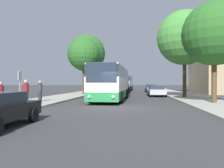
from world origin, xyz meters
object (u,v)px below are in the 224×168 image
at_px(bus_front, 111,83).
at_px(tree_right_mid, 214,34).
at_px(pedestrian_waiting_far, 26,93).
at_px(tree_right_near, 185,38).
at_px(bus_middle, 120,83).
at_px(bus_rear, 125,83).
at_px(tree_left_near, 87,53).
at_px(pedestrian_walking_back, 0,97).
at_px(parked_car_right_far, 151,88).
at_px(bus_stop_sign, 20,84).
at_px(parked_car_right_near, 156,91).
at_px(tree_left_far, 84,54).
at_px(pedestrian_waiting_near, 40,91).

relative_size(bus_front, tree_right_mid, 1.32).
distance_m(pedestrian_waiting_far, tree_right_near, 17.65).
distance_m(bus_middle, tree_right_mid, 18.68).
height_order(bus_rear, tree_right_mid, tree_right_mid).
bearing_deg(tree_left_near, pedestrian_waiting_far, -88.09).
height_order(bus_middle, tree_right_mid, tree_right_mid).
bearing_deg(pedestrian_walking_back, bus_rear, 2.54).
height_order(parked_car_right_far, tree_right_near, tree_right_near).
distance_m(bus_stop_sign, tree_right_mid, 14.91).
bearing_deg(parked_car_right_near, pedestrian_walking_back, 58.88).
xyz_separation_m(pedestrian_walking_back, tree_left_far, (-0.12, 19.09, 4.74)).
bearing_deg(bus_front, tree_right_mid, -18.05).
height_order(parked_car_right_far, pedestrian_waiting_far, pedestrian_waiting_far).
relative_size(bus_rear, parked_car_right_near, 2.79).
distance_m(bus_front, pedestrian_walking_back, 11.10).
distance_m(bus_rear, parked_car_right_far, 8.70).
height_order(bus_middle, parked_car_right_far, bus_middle).
xyz_separation_m(parked_car_right_near, bus_stop_sign, (-10.28, -13.67, 0.92)).
bearing_deg(bus_stop_sign, bus_front, 52.05).
xyz_separation_m(parked_car_right_far, tree_right_mid, (3.45, -22.19, 4.78)).
xyz_separation_m(pedestrian_waiting_near, tree_right_mid, (13.98, 0.54, 4.50)).
xyz_separation_m(bus_middle, bus_rear, (0.13, 13.09, 0.00)).
bearing_deg(bus_front, tree_left_far, 119.65).
height_order(pedestrian_waiting_near, tree_right_mid, tree_right_mid).
relative_size(tree_left_far, tree_right_mid, 1.00).
xyz_separation_m(bus_middle, tree_right_near, (7.78, -9.31, 4.91)).
bearing_deg(bus_middle, bus_front, -90.23).
distance_m(parked_car_right_far, bus_stop_sign, 28.09).
distance_m(bus_middle, tree_left_near, 7.05).
bearing_deg(parked_car_right_near, bus_middle, -53.26).
xyz_separation_m(bus_stop_sign, tree_right_mid, (13.86, 3.89, 3.88)).
relative_size(parked_car_right_far, tree_right_near, 0.49).
bearing_deg(pedestrian_waiting_near, parked_car_right_far, 164.05).
height_order(pedestrian_waiting_far, tree_left_near, tree_left_near).
bearing_deg(pedestrian_walking_back, tree_right_near, -31.85).
bearing_deg(bus_rear, bus_middle, -88.85).
bearing_deg(pedestrian_waiting_near, bus_middle, 170.94).
xyz_separation_m(pedestrian_waiting_near, tree_right_near, (13.20, 7.39, 5.61)).
bearing_deg(tree_right_near, parked_car_right_near, 133.70).
xyz_separation_m(pedestrian_walking_back, tree_left_near, (-0.65, 23.17, 5.41)).
relative_size(pedestrian_waiting_far, tree_left_far, 0.22).
relative_size(bus_stop_sign, tree_left_far, 0.30).
distance_m(parked_car_right_far, pedestrian_waiting_far, 28.29).
height_order(pedestrian_walking_back, tree_left_near, tree_left_near).
bearing_deg(tree_left_far, bus_rear, 74.07).
relative_size(bus_front, parked_car_right_near, 2.39).
bearing_deg(pedestrian_waiting_far, parked_car_right_far, -15.45).
xyz_separation_m(bus_rear, pedestrian_waiting_far, (-4.75, -33.63, -0.69)).
height_order(parked_car_right_near, tree_right_mid, tree_right_mid).
height_order(bus_middle, pedestrian_waiting_near, bus_middle).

